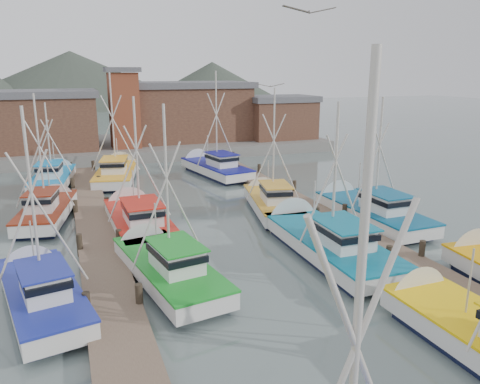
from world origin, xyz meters
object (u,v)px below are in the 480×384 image
object	(u,v)px
boat_4	(165,266)
boat_12	(117,172)
lookout_tower	(124,107)
boat_8	(138,221)

from	to	relation	value
boat_4	boat_12	bearing A→B (deg)	80.10
lookout_tower	boat_8	distance (m)	25.75
boat_8	boat_12	xyz separation A→B (m)	(0.35, 14.47, 0.00)
boat_12	boat_8	bearing A→B (deg)	-79.44
boat_8	boat_12	world-z (taller)	boat_12
lookout_tower	boat_8	xyz separation A→B (m)	(-2.56, -25.16, -4.87)
boat_4	boat_8	world-z (taller)	boat_4
boat_8	boat_12	bearing A→B (deg)	86.90
boat_4	lookout_tower	bearing A→B (deg)	76.41
lookout_tower	boat_8	world-z (taller)	lookout_tower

